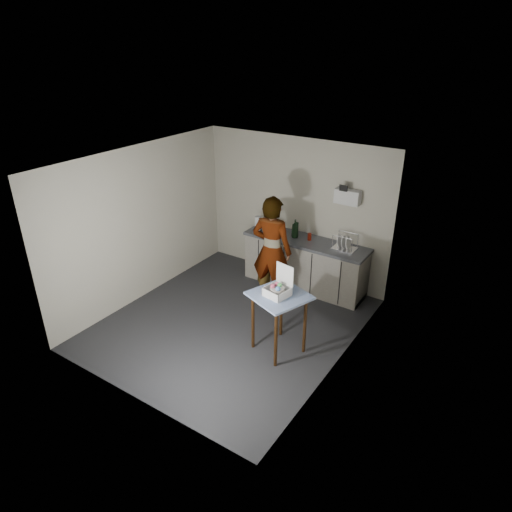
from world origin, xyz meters
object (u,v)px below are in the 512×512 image
Objects in this scene: soap_bottle at (295,229)px; dish_rack at (344,246)px; paper_towel at (258,224)px; bakery_box at (278,289)px; soda_can at (309,237)px; kitchen_counter at (305,265)px; side_table at (279,302)px; dark_bottle at (296,229)px; standing_man at (272,251)px.

soap_bottle is 0.86× the size of dish_rack.
paper_towel is 2.33m from bakery_box.
soda_can is at bearing 115.35° from bakery_box.
kitchen_counter is 5.33× the size of bakery_box.
bakery_box is (1.49, -1.78, -0.03)m from paper_towel.
soap_bottle is (-0.23, 0.00, 0.65)m from kitchen_counter.
soda_can is 0.46× the size of paper_towel.
kitchen_counter is 0.69m from soap_bottle.
dish_rack reaches higher than kitchen_counter.
side_table is 1.90m from dish_rack.
dark_bottle reaches higher than kitchen_counter.
soda_can is at bearing 38.53° from kitchen_counter.
paper_towel is at bearing -172.48° from soap_bottle.
soap_bottle is at bearing 122.98° from bakery_box.
kitchen_counter is at bearing 127.08° from side_table.
soda_can is at bearing 6.88° from soap_bottle.
soda_can reaches higher than side_table.
soap_bottle reaches higher than side_table.
dark_bottle reaches higher than side_table.
side_table is 2.04m from soap_bottle.
side_table is at bearing -49.54° from paper_towel.
soap_bottle is 2.59× the size of soda_can.
bakery_box reaches higher than paper_towel.
kitchen_counter is at bearing -177.45° from dish_rack.
paper_towel is at bearing -174.39° from kitchen_counter.
bakery_box is at bearing 117.85° from standing_man.
kitchen_counter is at bearing 5.61° from paper_towel.
dish_rack is 0.90× the size of bakery_box.
bakery_box is (-0.15, -1.91, 0.04)m from dish_rack.
side_table is 3.73× the size of dark_bottle.
soda_can is at bearing -9.31° from dark_bottle.
soda_can is (0.28, 0.80, 0.03)m from standing_man.
standing_man is at bearing 146.24° from side_table.
dish_rack is (1.64, 0.12, -0.07)m from paper_towel.
paper_towel is at bearing -175.69° from dish_rack.
dish_rack is (0.70, 0.03, 0.54)m from kitchen_counter.
dish_rack is (0.92, 0.03, -0.10)m from soap_bottle.
dish_rack reaches higher than dark_bottle.
soda_can reaches higher than kitchen_counter.
side_table is at bearing -67.00° from soap_bottle.
side_table is at bearing 58.10° from bakery_box.
bakery_box is at bearing -73.72° from kitchen_counter.
dark_bottle is at bearing 170.69° from soda_can.
standing_man is (-0.80, 1.10, 0.14)m from side_table.
dish_rack is at bearing -0.33° from soda_can.
soap_bottle is at bearing 7.52° from paper_towel.
standing_man is at bearing -139.51° from dish_rack.
side_table is (0.56, -1.86, 0.37)m from kitchen_counter.
dark_bottle is at bearing 132.79° from side_table.
soap_bottle is 0.29m from soda_can.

